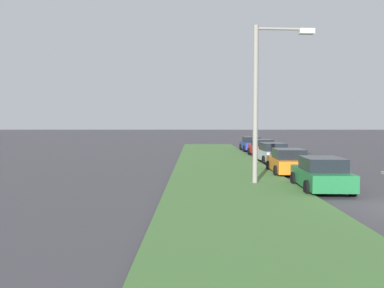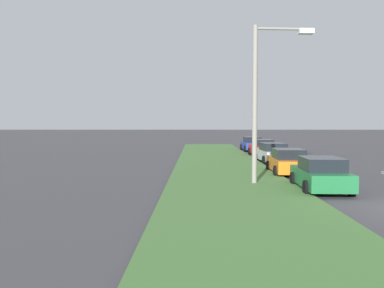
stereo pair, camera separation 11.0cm
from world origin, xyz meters
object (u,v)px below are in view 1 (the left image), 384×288
Objects in this scene: parked_car_green at (321,174)px; parked_car_silver at (272,153)px; parked_car_orange at (288,162)px; parked_car_red at (262,148)px; streetlight at (263,92)px; parked_car_blue at (251,144)px.

parked_car_silver is (12.42, -0.21, 0.00)m from parked_car_green.
parked_car_orange and parked_car_red have the same top height.
parked_car_green is at bearing -124.91° from streetlight.
streetlight is at bearing 168.90° from parked_car_red.
parked_car_orange and parked_car_silver have the same top height.
parked_car_silver is 1.01× the size of parked_car_red.
parked_car_red is 6.26m from parked_car_blue.
parked_car_silver is at bearing 0.99° from parked_car_green.
parked_car_blue is at bearing -0.18° from parked_car_orange.
parked_car_silver is 1.01× the size of parked_car_blue.
parked_car_red is at bearing -1.29° from parked_car_orange.
parked_car_orange is at bearing -27.72° from streetlight.
streetlight is (-4.10, 2.15, 3.67)m from parked_car_orange.
parked_car_green is 12.43m from parked_car_silver.
streetlight reaches higher than parked_car_orange.
parked_car_blue is (12.55, -0.18, 0.00)m from parked_car_silver.
parked_car_green is 5.71m from parked_car_orange.
streetlight is (-23.36, 2.69, 3.67)m from parked_car_blue.
parked_car_green is at bearing 175.85° from parked_car_silver.
parked_car_green and parked_car_silver have the same top height.
parked_car_blue is (24.97, -0.39, 0.00)m from parked_car_green.
parked_car_green is 0.99× the size of parked_car_silver.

